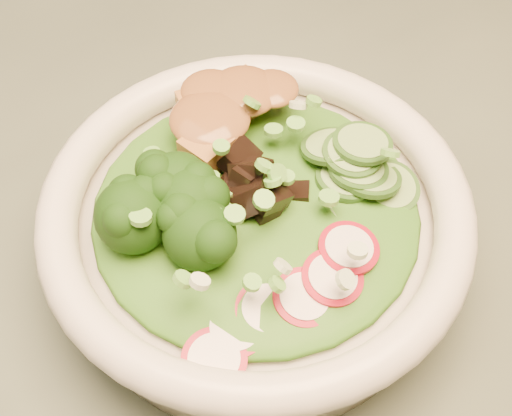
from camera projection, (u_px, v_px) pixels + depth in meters
salad_bowl at (256, 227)px, 0.41m from camera, size 0.24×0.24×0.07m
lettuce_bed at (256, 207)px, 0.39m from camera, size 0.18×0.18×0.02m
broccoli_florets at (155, 221)px, 0.37m from camera, size 0.08×0.07×0.04m
radish_slices at (299, 292)px, 0.36m from camera, size 0.10×0.05×0.02m
cucumber_slices at (356, 171)px, 0.40m from camera, size 0.07×0.07×0.03m
mushroom_heap at (250, 179)px, 0.39m from camera, size 0.07×0.07×0.04m
tofu_cubes at (228, 123)px, 0.42m from camera, size 0.09×0.07×0.03m
peanut_sauce at (227, 109)px, 0.41m from camera, size 0.06×0.05×0.01m
scallion_garnish at (256, 183)px, 0.38m from camera, size 0.17×0.17×0.02m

